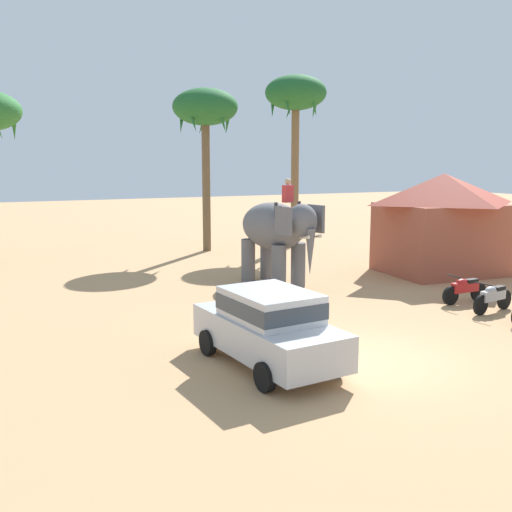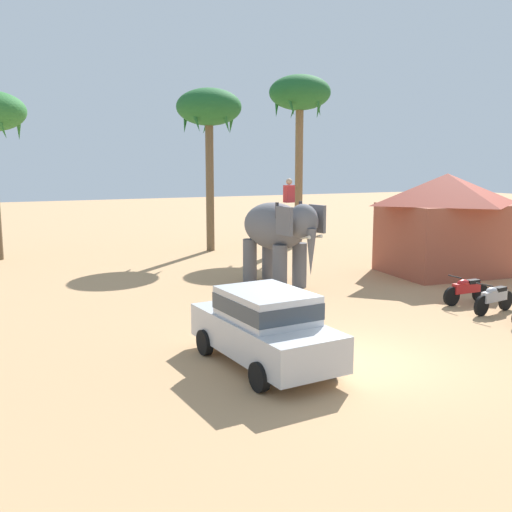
# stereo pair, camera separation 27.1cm
# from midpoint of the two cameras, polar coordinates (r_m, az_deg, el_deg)

# --- Properties ---
(ground_plane) EXTENTS (120.00, 120.00, 0.00)m
(ground_plane) POSITION_cam_midpoint_polar(r_m,az_deg,el_deg) (13.58, 9.40, -10.08)
(ground_plane) COLOR tan
(car_sedan_foreground) EXTENTS (2.15, 4.23, 1.70)m
(car_sedan_foreground) POSITION_cam_midpoint_polar(r_m,az_deg,el_deg) (12.86, 0.62, -6.72)
(car_sedan_foreground) COLOR #B7BABF
(car_sedan_foreground) RESTS_ON ground
(elephant_with_mahout) EXTENTS (2.17, 4.00, 3.88)m
(elephant_with_mahout) POSITION_cam_midpoint_polar(r_m,az_deg,el_deg) (21.01, 1.69, 2.46)
(elephant_with_mahout) COLOR slate
(elephant_with_mahout) RESTS_ON ground
(motorcycle_far_in_row) EXTENTS (1.79, 0.55, 0.94)m
(motorcycle_far_in_row) POSITION_cam_midpoint_polar(r_m,az_deg,el_deg) (18.78, 21.76, -3.74)
(motorcycle_far_in_row) COLOR black
(motorcycle_far_in_row) RESTS_ON ground
(motorcycle_end_of_row) EXTENTS (1.80, 0.55, 0.94)m
(motorcycle_end_of_row) POSITION_cam_midpoint_polar(r_m,az_deg,el_deg) (19.66, 19.36, -3.05)
(motorcycle_end_of_row) COLOR black
(motorcycle_end_of_row) RESTS_ON ground
(palm_tree_behind_elephant) EXTENTS (3.20, 3.20, 8.90)m
(palm_tree_behind_elephant) POSITION_cam_midpoint_polar(r_m,az_deg,el_deg) (31.44, 3.65, 15.13)
(palm_tree_behind_elephant) COLOR brown
(palm_tree_behind_elephant) RESTS_ON ground
(palm_tree_near_hut) EXTENTS (3.20, 3.20, 8.00)m
(palm_tree_near_hut) POSITION_cam_midpoint_polar(r_m,az_deg,el_deg) (29.45, -5.25, 13.88)
(palm_tree_near_hut) COLOR brown
(palm_tree_near_hut) RESTS_ON ground
(roadside_hut) EXTENTS (5.32, 4.59, 4.00)m
(roadside_hut) POSITION_cam_midpoint_polar(r_m,az_deg,el_deg) (24.52, 17.43, 3.32)
(roadside_hut) COLOR #994C38
(roadside_hut) RESTS_ON ground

